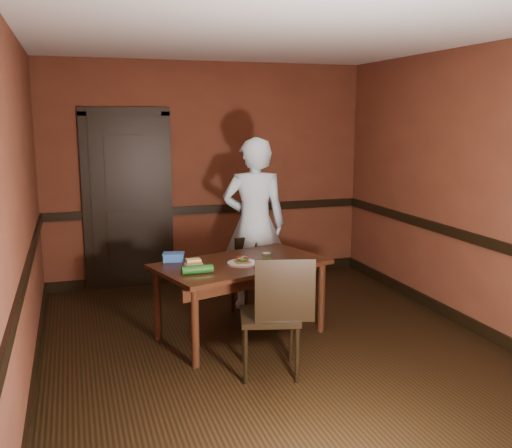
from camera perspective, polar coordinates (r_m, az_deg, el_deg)
floor at (r=5.33m, az=1.19°, el=-11.84°), size 4.00×4.50×0.01m
ceiling at (r=4.97m, az=1.31°, el=18.29°), size 4.00×4.50×0.01m
wall_back at (r=7.12m, az=-4.75°, el=5.09°), size 4.00×0.02×2.70m
wall_front at (r=2.98m, az=15.66°, el=-3.20°), size 4.00×0.02×2.70m
wall_left at (r=4.72m, az=-22.37°, el=1.43°), size 0.02×4.50×2.70m
wall_right at (r=5.93m, az=19.84°, el=3.36°), size 0.02×4.50×2.70m
dado_back at (r=7.16m, az=-4.66°, el=1.49°), size 4.00×0.03×0.10m
dado_left at (r=4.80m, az=-21.81°, el=-3.87°), size 0.03×4.50×0.10m
dado_right at (r=6.00m, az=19.45°, el=-0.91°), size 0.03×4.50×0.10m
baseboard_back at (r=7.35m, az=-4.56°, el=-4.99°), size 4.00×0.03×0.12m
baseboard_left at (r=5.07m, az=-21.14°, el=-13.10°), size 0.03×4.50×0.12m
baseboard_right at (r=6.21m, az=18.96°, el=-8.52°), size 0.03×4.50×0.12m
door at (r=6.96m, az=-12.69°, el=2.59°), size 1.05×0.07×2.20m
dining_table at (r=5.38m, az=-1.50°, el=-7.53°), size 1.72×1.28×0.72m
chair_far at (r=5.93m, az=-0.30°, el=-5.38°), size 0.43×0.43×0.80m
chair_near at (r=4.61m, az=1.35°, el=-8.96°), size 0.56×0.56×0.99m
person at (r=6.06m, az=-0.17°, el=-0.01°), size 0.75×0.58×1.83m
sandwich_plate at (r=5.19m, az=-1.38°, el=-3.84°), size 0.27×0.27×0.07m
sauce_jar at (r=5.25m, az=1.07°, el=-3.38°), size 0.08×0.08×0.09m
cheese_saucer at (r=5.21m, az=-6.27°, el=-3.84°), size 0.17×0.17×0.05m
food_tub at (r=5.33m, az=-8.23°, el=-3.31°), size 0.22×0.18×0.08m
wrapped_veg at (r=4.91m, az=-5.89°, el=-4.54°), size 0.27×0.08×0.08m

